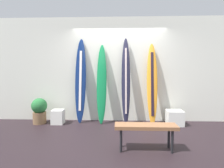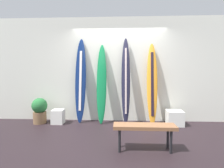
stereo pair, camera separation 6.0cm
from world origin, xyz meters
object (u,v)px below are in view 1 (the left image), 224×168
at_px(surfboard_charcoal, 126,81).
at_px(potted_plant, 39,110).
at_px(display_block_left, 58,117).
at_px(surfboard_sunset, 152,84).
at_px(bench, 146,128).
at_px(surfboard_navy, 80,81).
at_px(display_block_center, 174,118).
at_px(surfboard_emerald, 102,84).

relative_size(surfboard_charcoal, potted_plant, 3.36).
height_order(surfboard_charcoal, display_block_left, surfboard_charcoal).
distance_m(surfboard_sunset, bench, 1.76).
distance_m(surfboard_navy, display_block_center, 2.60).
bearing_deg(display_block_left, bench, -36.04).
xyz_separation_m(surfboard_navy, potted_plant, (-1.04, -0.19, -0.75)).
relative_size(surfboard_emerald, potted_plant, 3.11).
xyz_separation_m(surfboard_emerald, potted_plant, (-1.61, -0.15, -0.66)).
xyz_separation_m(surfboard_navy, surfboard_charcoal, (1.19, -0.05, -0.01)).
relative_size(surfboard_navy, bench, 2.09).
bearing_deg(display_block_center, bench, -122.21).
bearing_deg(display_block_left, surfboard_sunset, 2.54).
xyz_separation_m(surfboard_sunset, bench, (-0.38, -1.59, -0.64)).
bearing_deg(surfboard_emerald, surfboard_charcoal, -0.60).
distance_m(surfboard_charcoal, bench, 1.80).
distance_m(surfboard_emerald, display_block_center, 2.04).
distance_m(surfboard_sunset, display_block_left, 2.57).
bearing_deg(display_block_left, potted_plant, 179.90).
bearing_deg(surfboard_sunset, display_block_center, -9.33).
relative_size(surfboard_charcoal, surfboard_sunset, 1.07).
height_order(display_block_left, potted_plant, potted_plant).
relative_size(surfboard_sunset, bench, 1.96).
distance_m(display_block_center, potted_plant, 3.47).
relative_size(display_block_left, display_block_center, 0.90).
xyz_separation_m(surfboard_navy, bench, (1.48, -1.67, -0.72)).
bearing_deg(bench, surfboard_charcoal, 99.99).
xyz_separation_m(surfboard_emerald, display_block_left, (-1.12, -0.15, -0.84)).
relative_size(surfboard_charcoal, bench, 2.09).
relative_size(surfboard_sunset, display_block_center, 5.22).
relative_size(display_block_center, bench, 0.38).
bearing_deg(potted_plant, surfboard_emerald, 5.19).
bearing_deg(surfboard_navy, surfboard_sunset, -2.52).
bearing_deg(potted_plant, bench, -30.46).
bearing_deg(display_block_center, surfboard_charcoal, 174.20).
relative_size(display_block_left, bench, 0.34).
distance_m(surfboard_navy, surfboard_emerald, 0.57).
distance_m(display_block_left, display_block_center, 2.98).
bearing_deg(bench, display_block_left, 143.96).
bearing_deg(display_block_center, display_block_left, -179.70).
bearing_deg(potted_plant, surfboard_sunset, 2.10).
distance_m(surfboard_charcoal, potted_plant, 2.36).
relative_size(surfboard_navy, display_block_center, 5.56).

